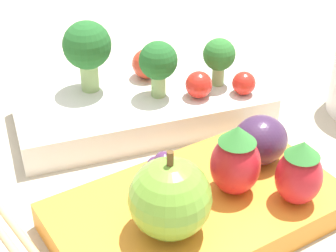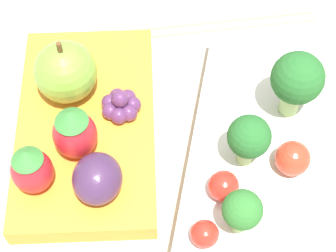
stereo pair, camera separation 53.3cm
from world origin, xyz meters
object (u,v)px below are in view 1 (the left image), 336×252
at_px(apple, 170,198).
at_px(grape_cluster, 164,171).
at_px(strawberry_1, 299,173).
at_px(cherry_tomato_0, 244,83).
at_px(cherry_tomato_1, 199,85).
at_px(bento_box_savoury, 145,106).
at_px(cherry_tomato_2, 147,64).
at_px(broccoli_floret_0, 219,56).
at_px(strawberry_0, 236,161).
at_px(bento_box_fruit, 197,212).
at_px(broccoli_floret_1, 158,63).
at_px(broccoli_floret_2, 87,48).
at_px(plum, 260,140).

bearing_deg(apple, grape_cluster, 71.87).
height_order(apple, strawberry_1, apple).
bearing_deg(cherry_tomato_0, cherry_tomato_1, 164.28).
bearing_deg(bento_box_savoury, cherry_tomato_2, 65.52).
distance_m(broccoli_floret_0, cherry_tomato_1, 0.03).
distance_m(bento_box_savoury, strawberry_1, 0.17).
bearing_deg(strawberry_1, cherry_tomato_1, 92.15).
xyz_separation_m(cherry_tomato_1, strawberry_0, (-0.03, -0.12, 0.01)).
bearing_deg(grape_cluster, broccoli_floret_0, 47.10).
distance_m(broccoli_floret_0, strawberry_1, 0.16).
distance_m(bento_box_fruit, broccoli_floret_0, 0.16).
bearing_deg(broccoli_floret_1, apple, -109.49).
relative_size(cherry_tomato_0, strawberry_0, 0.39).
distance_m(bento_box_fruit, cherry_tomato_2, 0.17).
distance_m(bento_box_savoury, apple, 0.17).
bearing_deg(bento_box_savoury, broccoli_floret_2, 148.51).
xyz_separation_m(strawberry_0, strawberry_1, (0.03, -0.03, -0.00)).
relative_size(broccoli_floret_0, broccoli_floret_1, 0.87).
relative_size(cherry_tomato_1, cherry_tomato_2, 0.86).
height_order(broccoli_floret_1, strawberry_0, broccoli_floret_1).
height_order(broccoli_floret_0, cherry_tomato_0, broccoli_floret_0).
bearing_deg(strawberry_0, cherry_tomato_2, 89.95).
height_order(bento_box_fruit, plum, plum).
height_order(plum, grape_cluster, plum).
bearing_deg(strawberry_0, cherry_tomato_0, 57.82).
distance_m(broccoli_floret_0, apple, 0.18).
xyz_separation_m(cherry_tomato_0, strawberry_1, (-0.03, -0.13, 0.01)).
distance_m(strawberry_0, plum, 0.04).
distance_m(broccoli_floret_2, strawberry_0, 0.17).
xyz_separation_m(strawberry_0, plum, (0.03, 0.02, -0.01)).
bearing_deg(broccoli_floret_0, bento_box_savoury, 171.37).
distance_m(broccoli_floret_1, strawberry_0, 0.13).
relative_size(apple, strawberry_0, 1.16).
height_order(broccoli_floret_0, apple, apple).
bearing_deg(cherry_tomato_1, broccoli_floret_0, 27.29).
xyz_separation_m(strawberry_1, grape_cluster, (-0.07, 0.05, -0.01)).
bearing_deg(broccoli_floret_1, bento_box_savoury, 139.41).
relative_size(broccoli_floret_2, strawberry_0, 1.20).
bearing_deg(cherry_tomato_0, broccoli_floret_1, 159.60).
height_order(bento_box_savoury, bento_box_fruit, bento_box_savoury).
bearing_deg(grape_cluster, bento_box_savoury, 75.70).
xyz_separation_m(broccoli_floret_0, cherry_tomato_0, (0.01, -0.02, -0.02)).
distance_m(bento_box_savoury, strawberry_0, 0.14).
height_order(cherry_tomato_0, apple, apple).
bearing_deg(plum, bento_box_savoury, 111.46).
xyz_separation_m(cherry_tomato_1, plum, (0.01, -0.09, 0.00)).
bearing_deg(strawberry_1, plum, 90.21).
bearing_deg(strawberry_1, grape_cluster, 144.19).
distance_m(bento_box_savoury, plum, 0.13).
bearing_deg(broccoli_floret_1, strawberry_0, -88.81).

